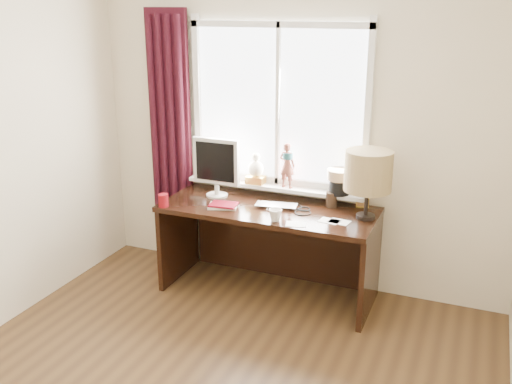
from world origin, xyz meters
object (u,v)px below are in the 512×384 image
at_px(mug, 275,215).
at_px(monitor, 216,164).
at_px(laptop, 277,206).
at_px(red_cup, 163,200).
at_px(table_lamp, 368,172).
at_px(desk, 272,232).

distance_m(mug, monitor, 0.77).
distance_m(laptop, monitor, 0.62).
bearing_deg(red_cup, monitor, 55.13).
height_order(red_cup, table_lamp, table_lamp).
distance_m(laptop, mug, 0.30).
bearing_deg(table_lamp, desk, 176.52).
height_order(desk, table_lamp, table_lamp).
xyz_separation_m(desk, monitor, (-0.50, -0.00, 0.52)).
height_order(laptop, desk, laptop).
distance_m(red_cup, monitor, 0.53).
xyz_separation_m(monitor, table_lamp, (1.26, -0.04, 0.09)).
bearing_deg(desk, table_lamp, -3.48).
distance_m(monitor, table_lamp, 1.26).
distance_m(mug, red_cup, 0.93).
height_order(laptop, mug, mug).
relative_size(laptop, red_cup, 3.21).
relative_size(desk, monitor, 3.47).
bearing_deg(monitor, laptop, -6.94).
bearing_deg(laptop, red_cup, -167.83).
bearing_deg(mug, laptop, 108.32).
relative_size(monitor, table_lamp, 0.94).
xyz_separation_m(mug, table_lamp, (0.61, 0.31, 0.31)).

